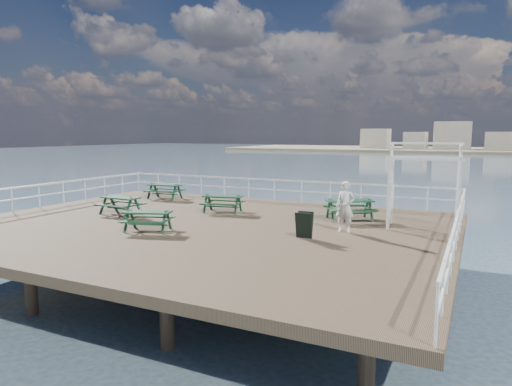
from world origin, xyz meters
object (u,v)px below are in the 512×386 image
object	(u,v)px
picnic_table_d	(120,202)
picnic_table_e	(148,217)
picnic_table_b	(223,200)
trellis_arbor	(424,191)
picnic_table_c	(349,205)
person	(345,207)
picnic_table_a	(165,188)

from	to	relation	value
picnic_table_d	picnic_table_e	bearing A→B (deg)	-31.04
picnic_table_b	trellis_arbor	size ratio (longest dim) A/B	0.62
picnic_table_c	picnic_table_d	distance (m)	9.56
picnic_table_c	picnic_table_d	world-z (taller)	picnic_table_c
picnic_table_b	picnic_table_e	bearing A→B (deg)	-106.65
picnic_table_d	person	size ratio (longest dim) A/B	1.00
picnic_table_c	picnic_table_a	bearing A→B (deg)	141.14
picnic_table_b	person	bearing A→B (deg)	-26.88
picnic_table_e	picnic_table_c	bearing A→B (deg)	23.90
picnic_table_e	person	size ratio (longest dim) A/B	1.10
picnic_table_b	picnic_table_d	xyz separation A→B (m)	(-3.65, -2.35, 0.01)
picnic_table_c	picnic_table_e	world-z (taller)	picnic_table_c
person	picnic_table_a	bearing A→B (deg)	163.32
picnic_table_a	person	xyz separation A→B (m)	(10.70, -3.90, 0.34)
picnic_table_a	picnic_table_c	distance (m)	10.37
picnic_table_a	picnic_table_d	xyz separation A→B (m)	(1.19, -4.61, -0.01)
picnic_table_c	picnic_table_d	size ratio (longest dim) A/B	1.33
trellis_arbor	picnic_table_c	bearing A→B (deg)	164.06
picnic_table_a	trellis_arbor	xyz separation A→B (m)	(13.06, -2.13, 0.83)
picnic_table_e	picnic_table_b	bearing A→B (deg)	66.92
picnic_table_d	trellis_arbor	bearing A→B (deg)	14.44
picnic_table_c	person	size ratio (longest dim) A/B	1.33
picnic_table_b	picnic_table_c	bearing A→B (deg)	-4.07
person	picnic_table_b	bearing A→B (deg)	167.72
picnic_table_c	picnic_table_d	xyz separation A→B (m)	(-9.06, -3.03, -0.04)
picnic_table_b	picnic_table_e	xyz separation A→B (m)	(-0.42, -4.50, -0.02)
person	picnic_table_c	bearing A→B (deg)	104.27
picnic_table_d	trellis_arbor	size ratio (longest dim) A/B	0.57
picnic_table_d	picnic_table_e	distance (m)	3.88
picnic_table_e	picnic_table_a	bearing A→B (deg)	105.45
picnic_table_d	picnic_table_a	bearing A→B (deg)	107.13
picnic_table_a	trellis_arbor	distance (m)	13.26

